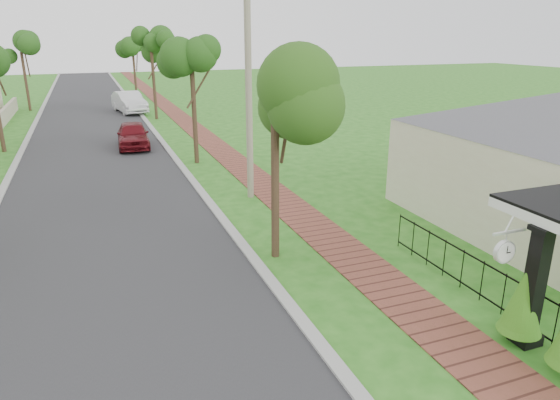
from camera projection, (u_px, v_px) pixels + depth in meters
ground at (297, 364)px, 9.38m from camera, size 160.00×160.00×0.00m
road at (96, 153)px, 26.08m from camera, size 7.00×120.00×0.02m
kerb_right at (166, 147)px, 27.32m from camera, size 0.30×120.00×0.10m
kerb_left at (18, 159)px, 24.84m from camera, size 0.30×120.00×0.10m
sidewalk at (213, 144)px, 28.20m from camera, size 1.50×120.00×0.03m
porch_post at (533, 293)px, 9.69m from camera, size 0.48×0.48×2.52m
picket_fence at (504, 293)px, 10.88m from camera, size 0.03×8.02×1.00m
street_trees at (86, 57)px, 30.75m from camera, size 10.70×37.65×5.89m
parked_car_red at (133, 135)px, 27.07m from camera, size 1.85×4.11×1.37m
parked_car_white at (129, 102)px, 39.09m from camera, size 2.51×5.12×1.62m
near_tree at (275, 96)px, 12.57m from camera, size 2.16×2.16×5.54m
utility_pole at (248, 76)px, 17.60m from camera, size 1.20×0.24×8.86m
station_clock at (505, 250)px, 9.59m from camera, size 0.78×0.13×0.66m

